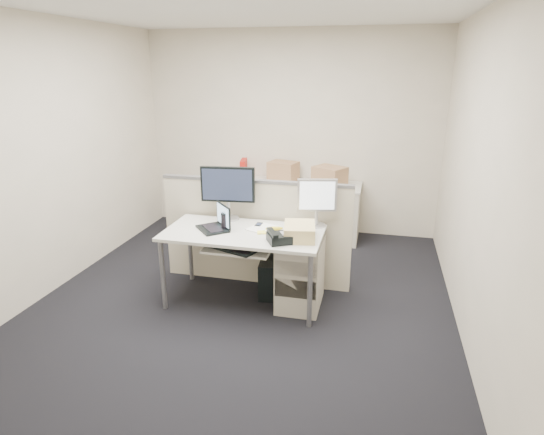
% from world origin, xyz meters
% --- Properties ---
extents(floor, '(4.00, 4.50, 0.01)m').
position_xyz_m(floor, '(0.00, 0.00, -0.01)').
color(floor, black).
rests_on(floor, ground).
extents(ceiling, '(4.00, 4.50, 0.01)m').
position_xyz_m(ceiling, '(0.00, 0.00, 2.70)').
color(ceiling, white).
rests_on(ceiling, ground).
extents(wall_back, '(4.00, 0.02, 2.70)m').
position_xyz_m(wall_back, '(0.00, 2.25, 1.35)').
color(wall_back, beige).
rests_on(wall_back, ground).
extents(wall_front, '(4.00, 0.02, 2.70)m').
position_xyz_m(wall_front, '(0.00, -2.25, 1.35)').
color(wall_front, beige).
rests_on(wall_front, ground).
extents(wall_left, '(0.02, 4.50, 2.70)m').
position_xyz_m(wall_left, '(-2.00, 0.00, 1.35)').
color(wall_left, beige).
rests_on(wall_left, ground).
extents(wall_right, '(0.02, 4.50, 2.70)m').
position_xyz_m(wall_right, '(2.00, 0.00, 1.35)').
color(wall_right, beige).
rests_on(wall_right, ground).
extents(desk, '(1.50, 0.75, 0.73)m').
position_xyz_m(desk, '(0.00, 0.00, 0.66)').
color(desk, silver).
rests_on(desk, floor).
extents(keyboard_tray, '(0.62, 0.32, 0.02)m').
position_xyz_m(keyboard_tray, '(0.00, -0.18, 0.62)').
color(keyboard_tray, silver).
rests_on(keyboard_tray, desk).
extents(drawer_pedestal, '(0.40, 0.55, 0.65)m').
position_xyz_m(drawer_pedestal, '(0.55, 0.05, 0.33)').
color(drawer_pedestal, beige).
rests_on(drawer_pedestal, floor).
extents(cubicle_partition, '(2.00, 0.06, 1.10)m').
position_xyz_m(cubicle_partition, '(0.00, 0.45, 0.55)').
color(cubicle_partition, beige).
rests_on(cubicle_partition, floor).
extents(back_counter, '(2.00, 0.60, 0.72)m').
position_xyz_m(back_counter, '(0.00, 1.93, 0.36)').
color(back_counter, beige).
rests_on(back_counter, floor).
extents(monitor_main, '(0.57, 0.27, 0.55)m').
position_xyz_m(monitor_main, '(-0.25, 0.32, 1.00)').
color(monitor_main, black).
rests_on(monitor_main, desk).
extents(monitor_small, '(0.41, 0.27, 0.47)m').
position_xyz_m(monitor_small, '(0.65, 0.32, 0.96)').
color(monitor_small, '#B7B7BC').
rests_on(monitor_small, desk).
extents(laptop, '(0.39, 0.39, 0.24)m').
position_xyz_m(laptop, '(-0.30, -0.02, 0.85)').
color(laptop, black).
rests_on(laptop, desk).
extents(trackball, '(0.12, 0.12, 0.04)m').
position_xyz_m(trackball, '(0.35, -0.19, 0.75)').
color(trackball, black).
rests_on(trackball, desk).
extents(desk_phone, '(0.31, 0.29, 0.08)m').
position_xyz_m(desk_phone, '(0.42, -0.18, 0.77)').
color(desk_phone, black).
rests_on(desk_phone, desk).
extents(paper_stack, '(0.29, 0.32, 0.01)m').
position_xyz_m(paper_stack, '(0.15, 0.12, 0.74)').
color(paper_stack, white).
rests_on(paper_stack, desk).
extents(sticky_pad, '(0.10, 0.10, 0.01)m').
position_xyz_m(sticky_pad, '(0.18, 0.00, 0.74)').
color(sticky_pad, '#FFF34E').
rests_on(sticky_pad, desk).
extents(travel_mug, '(0.09, 0.09, 0.15)m').
position_xyz_m(travel_mug, '(-0.19, 0.02, 0.81)').
color(travel_mug, black).
rests_on(travel_mug, desk).
extents(banana, '(0.18, 0.10, 0.04)m').
position_xyz_m(banana, '(0.28, 0.10, 0.75)').
color(banana, gold).
rests_on(banana, desk).
extents(cellphone, '(0.06, 0.11, 0.01)m').
position_xyz_m(cellphone, '(0.10, 0.20, 0.74)').
color(cellphone, black).
rests_on(cellphone, desk).
extents(manila_folders, '(0.33, 0.39, 0.13)m').
position_xyz_m(manila_folders, '(0.55, -0.05, 0.80)').
color(manila_folders, '#CEBC7A').
rests_on(manila_folders, desk).
extents(keyboard, '(0.51, 0.33, 0.03)m').
position_xyz_m(keyboard, '(-0.05, -0.22, 0.64)').
color(keyboard, black).
rests_on(keyboard, keyboard_tray).
extents(pc_tower_desk, '(0.21, 0.42, 0.38)m').
position_xyz_m(pc_tower_desk, '(0.20, 0.20, 0.19)').
color(pc_tower_desk, black).
rests_on(pc_tower_desk, floor).
extents(pc_tower_spare_dark, '(0.29, 0.52, 0.46)m').
position_xyz_m(pc_tower_spare_dark, '(-1.33, 1.90, 0.23)').
color(pc_tower_spare_dark, black).
rests_on(pc_tower_spare_dark, floor).
extents(pc_tower_spare_silver, '(0.30, 0.53, 0.46)m').
position_xyz_m(pc_tower_spare_silver, '(-1.30, 2.03, 0.23)').
color(pc_tower_spare_silver, '#B7B7BC').
rests_on(pc_tower_spare_silver, floor).
extents(cardboard_box_left, '(0.43, 0.37, 0.28)m').
position_xyz_m(cardboard_box_left, '(-0.05, 2.05, 0.86)').
color(cardboard_box_left, '#A27C50').
rests_on(cardboard_box_left, back_counter).
extents(cardboard_box_right, '(0.48, 0.45, 0.28)m').
position_xyz_m(cardboard_box_right, '(0.60, 1.87, 0.86)').
color(cardboard_box_right, '#A27C50').
rests_on(cardboard_box_right, back_counter).
extents(red_binder, '(0.13, 0.31, 0.28)m').
position_xyz_m(red_binder, '(-0.60, 2.03, 0.86)').
color(red_binder, '#B21710').
rests_on(red_binder, back_counter).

